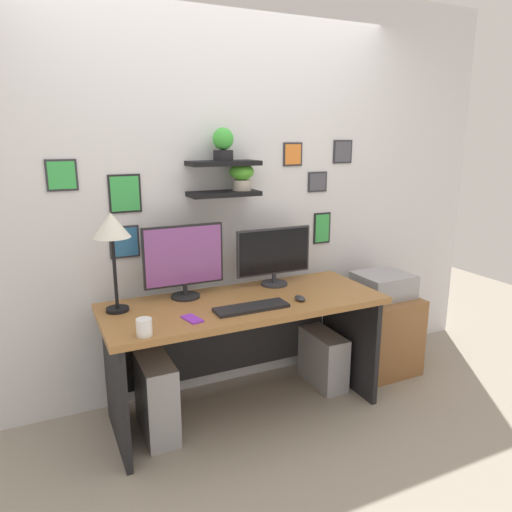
% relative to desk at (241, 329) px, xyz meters
% --- Properties ---
extents(ground_plane, '(8.00, 8.00, 0.00)m').
position_rel_desk_xyz_m(ground_plane, '(0.00, -0.06, -0.54)').
color(ground_plane, gray).
extents(back_wall_assembly, '(4.40, 0.24, 2.70)m').
position_rel_desk_xyz_m(back_wall_assembly, '(0.00, 0.38, 0.81)').
color(back_wall_assembly, silver).
rests_on(back_wall_assembly, ground).
extents(desk, '(1.72, 0.68, 0.75)m').
position_rel_desk_xyz_m(desk, '(0.00, 0.00, 0.00)').
color(desk, '#9E6B38').
rests_on(desk, ground).
extents(monitor_left, '(0.50, 0.18, 0.46)m').
position_rel_desk_xyz_m(monitor_left, '(-0.31, 0.16, 0.45)').
color(monitor_left, black).
rests_on(monitor_left, desk).
extents(monitor_right, '(0.53, 0.18, 0.39)m').
position_rel_desk_xyz_m(monitor_right, '(0.31, 0.16, 0.41)').
color(monitor_right, '#2D2D33').
rests_on(monitor_right, desk).
extents(keyboard, '(0.44, 0.14, 0.02)m').
position_rel_desk_xyz_m(keyboard, '(-0.03, -0.21, 0.22)').
color(keyboard, black).
rests_on(keyboard, desk).
extents(computer_mouse, '(0.06, 0.09, 0.03)m').
position_rel_desk_xyz_m(computer_mouse, '(0.30, -0.20, 0.22)').
color(computer_mouse, '#2D2D33').
rests_on(computer_mouse, desk).
extents(desk_lamp, '(0.21, 0.21, 0.57)m').
position_rel_desk_xyz_m(desk_lamp, '(-0.74, 0.09, 0.68)').
color(desk_lamp, black).
rests_on(desk_lamp, desk).
extents(cell_phone, '(0.10, 0.15, 0.01)m').
position_rel_desk_xyz_m(cell_phone, '(-0.39, -0.23, 0.21)').
color(cell_phone, purple).
rests_on(cell_phone, desk).
extents(coffee_mug, '(0.08, 0.08, 0.09)m').
position_rel_desk_xyz_m(coffee_mug, '(-0.67, -0.33, 0.25)').
color(coffee_mug, white).
rests_on(coffee_mug, desk).
extents(drawer_cabinet, '(0.44, 0.50, 0.58)m').
position_rel_desk_xyz_m(drawer_cabinet, '(1.17, 0.05, -0.25)').
color(drawer_cabinet, brown).
rests_on(drawer_cabinet, ground).
extents(printer, '(0.38, 0.34, 0.17)m').
position_rel_desk_xyz_m(printer, '(1.17, 0.05, 0.12)').
color(printer, '#9E9EA3').
rests_on(printer, drawer_cabinet).
extents(computer_tower_left, '(0.18, 0.40, 0.48)m').
position_rel_desk_xyz_m(computer_tower_left, '(-0.58, -0.07, -0.30)').
color(computer_tower_left, '#99999E').
rests_on(computer_tower_left, ground).
extents(computer_tower_right, '(0.18, 0.40, 0.38)m').
position_rel_desk_xyz_m(computer_tower_right, '(0.64, 0.03, -0.35)').
color(computer_tower_right, '#99999E').
rests_on(computer_tower_right, ground).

